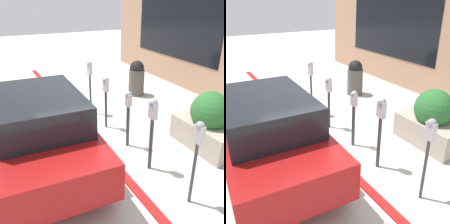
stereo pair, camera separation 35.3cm
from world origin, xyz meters
The scene contains 10 objects.
ground_plane centered at (0.00, 0.00, 0.00)m, with size 40.00×40.00×0.00m, color beige.
curb_strip centered at (0.00, 0.08, 0.02)m, with size 15.02×0.16×0.04m.
parking_meter_nearest centered at (-2.06, -0.57, 1.08)m, with size 0.16×0.13×1.48m.
parking_meter_second centered at (-0.98, -0.50, 1.01)m, with size 0.18×0.15×1.47m.
parking_meter_middle centered at (-0.04, -0.54, 0.85)m, with size 0.16×0.13×1.31m.
parking_meter_fourth centered at (1.03, -0.50, 0.97)m, with size 0.18×0.15×1.35m.
parking_meter_farthest centered at (2.04, -0.49, 1.13)m, with size 0.18×0.15×1.52m.
planter_box centered at (-0.85, -2.11, 0.55)m, with size 1.52×0.86×1.30m.
parked_car_front centered at (0.15, 1.34, 0.80)m, with size 4.11×1.88×1.53m.
trash_bin centered at (2.79, -2.48, 0.59)m, with size 0.52×0.52×1.18m.
Camera 2 is at (-4.35, 2.40, 3.14)m, focal length 42.00 mm.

